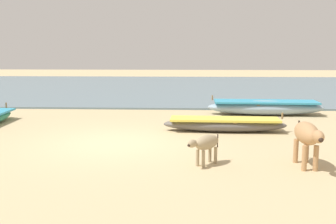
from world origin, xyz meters
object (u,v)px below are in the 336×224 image
cow_adult_tan (307,135)px  calf_near_dun (206,144)px  fishing_boat_1 (265,107)px  fishing_boat_6 (225,124)px

cow_adult_tan → calf_near_dun: cow_adult_tan is taller
fishing_boat_1 → cow_adult_tan: 7.41m
fishing_boat_6 → calf_near_dun: size_ratio=4.31×
fishing_boat_1 → calf_near_dun: 7.81m
fishing_boat_6 → cow_adult_tan: bearing=-67.9°
cow_adult_tan → fishing_boat_1: bearing=175.0°
fishing_boat_1 → fishing_boat_6: size_ratio=1.17×
fishing_boat_6 → cow_adult_tan: (1.46, -3.96, 0.49)m
calf_near_dun → cow_adult_tan: bearing=129.4°
fishing_boat_1 → fishing_boat_6: bearing=62.0°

